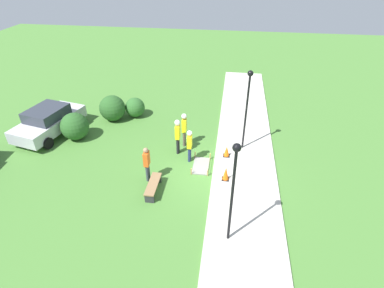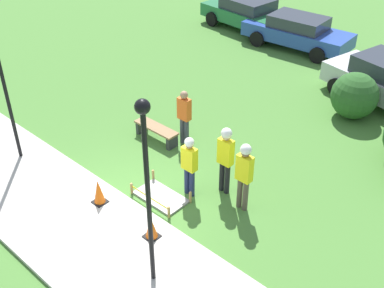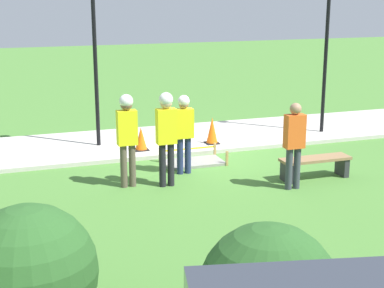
# 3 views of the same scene
# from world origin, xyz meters

# --- Properties ---
(ground_plane) EXTENTS (60.00, 60.00, 0.00)m
(ground_plane) POSITION_xyz_m (0.00, 0.00, 0.00)
(ground_plane) COLOR #477A33
(sidewalk) EXTENTS (28.00, 3.03, 0.10)m
(sidewalk) POSITION_xyz_m (0.00, -1.51, 0.05)
(sidewalk) COLOR #BCB7AD
(sidewalk) RESTS_ON ground_plane
(wet_concrete_patch) EXTENTS (1.43, 0.83, 0.34)m
(wet_concrete_patch) POSITION_xyz_m (0.57, 0.62, 0.04)
(wet_concrete_patch) COLOR gray
(wet_concrete_patch) RESTS_ON ground_plane
(traffic_cone_near_patch) EXTENTS (0.34, 0.34, 0.68)m
(traffic_cone_near_patch) POSITION_xyz_m (-0.37, -0.63, 0.44)
(traffic_cone_near_patch) COLOR black
(traffic_cone_near_patch) RESTS_ON sidewalk
(traffic_cone_far_patch) EXTENTS (0.34, 0.34, 0.58)m
(traffic_cone_far_patch) POSITION_xyz_m (1.51, -0.59, 0.39)
(traffic_cone_far_patch) COLOR black
(traffic_cone_far_patch) RESTS_ON sidewalk
(park_bench) EXTENTS (1.55, 0.44, 0.47)m
(park_bench) POSITION_xyz_m (-1.55, 2.51, 0.32)
(park_bench) COLOR #2D2D33
(park_bench) RESTS_ON ground_plane
(worker_supervisor) EXTENTS (0.40, 0.28, 1.96)m
(worker_supervisor) POSITION_xyz_m (1.60, 1.97, 1.20)
(worker_supervisor) COLOR black
(worker_supervisor) RESTS_ON ground_plane
(worker_assistant) EXTENTS (0.40, 0.25, 1.75)m
(worker_assistant) POSITION_xyz_m (1.00, 1.26, 1.04)
(worker_assistant) COLOR navy
(worker_assistant) RESTS_ON ground_plane
(worker_trainee) EXTENTS (0.40, 0.28, 1.93)m
(worker_trainee) POSITION_xyz_m (2.36, 1.75, 1.18)
(worker_trainee) COLOR brown
(worker_trainee) RESTS_ON ground_plane
(bystander_in_orange_shirt) EXTENTS (0.40, 0.23, 1.78)m
(bystander_in_orange_shirt) POSITION_xyz_m (-0.77, 2.96, 1.01)
(bystander_in_orange_shirt) COLOR #383D47
(bystander_in_orange_shirt) RESTS_ON ground_plane
(lamppost_near) EXTENTS (0.28, 0.28, 4.28)m
(lamppost_near) POSITION_xyz_m (2.42, -1.40, 2.87)
(lamppost_near) COLOR black
(lamppost_near) RESTS_ON sidewalk
(lamppost_far) EXTENTS (0.28, 0.28, 4.19)m
(lamppost_far) POSITION_xyz_m (-3.74, -0.88, 2.82)
(lamppost_far) COLOR black
(lamppost_far) RESTS_ON sidewalk
(shrub_rounded_mid) EXTENTS (1.59, 1.59, 1.59)m
(shrub_rounded_mid) POSITION_xyz_m (4.62, 6.64, 0.80)
(shrub_rounded_mid) COLOR #285623
(shrub_rounded_mid) RESTS_ON ground_plane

